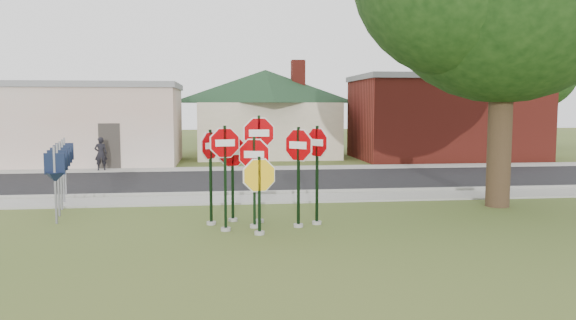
{
  "coord_description": "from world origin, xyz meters",
  "views": [
    {
      "loc": [
        -0.8,
        -12.34,
        3.03
      ],
      "look_at": [
        0.95,
        2.0,
        1.63
      ],
      "focal_mm": 35.0,
      "sensor_mm": 36.0,
      "label": 1
    }
  ],
  "objects": [
    {
      "name": "stop_sign_left",
      "position": [
        -0.68,
        1.13,
        1.64
      ],
      "size": [
        1.0,
        0.25,
        2.65
      ],
      "color": "gray",
      "rests_on": "ground"
    },
    {
      "name": "building_brick",
      "position": [
        12.0,
        18.5,
        2.4
      ],
      "size": [
        10.2,
        6.2,
        4.75
      ],
      "color": "maroon",
      "rests_on": "ground"
    },
    {
      "name": "stop_sign_center",
      "position": [
        0.04,
        1.41,
        1.46
      ],
      "size": [
        1.06,
        0.3,
        2.38
      ],
      "color": "gray",
      "rests_on": "ground"
    },
    {
      "name": "sidewalk_near",
      "position": [
        0.0,
        5.5,
        0.03
      ],
      "size": [
        60.0,
        1.6,
        0.06
      ],
      "primitive_type": "cube",
      "color": "gray",
      "rests_on": "ground"
    },
    {
      "name": "sidewalk_far",
      "position": [
        0.0,
        14.3,
        0.03
      ],
      "size": [
        60.0,
        1.6,
        0.06
      ],
      "primitive_type": "cube",
      "color": "gray",
      "rests_on": "ground"
    },
    {
      "name": "stop_sign_yellow",
      "position": [
        0.1,
        0.64,
        1.14
      ],
      "size": [
        1.08,
        0.27,
        1.96
      ],
      "color": "gray",
      "rests_on": "ground"
    },
    {
      "name": "building_house",
      "position": [
        2.0,
        22.0,
        3.65
      ],
      "size": [
        11.6,
        11.6,
        6.2
      ],
      "color": "beige",
      "rests_on": "ground"
    },
    {
      "name": "stop_sign_far_right",
      "position": [
        1.64,
        1.61,
        1.63
      ],
      "size": [
        0.59,
        0.89,
        2.63
      ],
      "color": "gray",
      "rests_on": "ground"
    },
    {
      "name": "stop_sign_far_left",
      "position": [
        -1.04,
        1.89,
        1.54
      ],
      "size": [
        0.6,
        0.81,
        2.52
      ],
      "color": "gray",
      "rests_on": "ground"
    },
    {
      "name": "stop_sign_back_right",
      "position": [
        0.2,
        2.02,
        1.85
      ],
      "size": [
        1.13,
        0.24,
        2.89
      ],
      "color": "gray",
      "rests_on": "ground"
    },
    {
      "name": "road",
      "position": [
        0.0,
        10.0,
        0.02
      ],
      "size": [
        60.0,
        7.0,
        0.04
      ],
      "primitive_type": "cube",
      "color": "black",
      "rests_on": "ground"
    },
    {
      "name": "bg_tree_right",
      "position": [
        22.0,
        26.0,
        5.58
      ],
      "size": [
        5.6,
        5.6,
        8.4
      ],
      "color": "#312316",
      "rests_on": "ground"
    },
    {
      "name": "stop_sign_right",
      "position": [
        1.13,
        1.34,
        1.64
      ],
      "size": [
        0.82,
        0.8,
        2.62
      ],
      "color": "gray",
      "rests_on": "ground"
    },
    {
      "name": "ground",
      "position": [
        0.0,
        0.0,
        0.0
      ],
      "size": [
        120.0,
        120.0,
        0.0
      ],
      "primitive_type": "plane",
      "color": "#425821",
      "rests_on": "ground"
    },
    {
      "name": "curb",
      "position": [
        0.0,
        6.5,
        0.07
      ],
      "size": [
        60.0,
        0.2,
        0.14
      ],
      "primitive_type": "cube",
      "color": "gray",
      "rests_on": "ground"
    },
    {
      "name": "building_stucco",
      "position": [
        -9.0,
        18.0,
        2.15
      ],
      "size": [
        12.2,
        6.2,
        4.2
      ],
      "color": "beige",
      "rests_on": "ground"
    },
    {
      "name": "stop_sign_back_left",
      "position": [
        -0.48,
        2.25,
        1.49
      ],
      "size": [
        1.04,
        0.5,
        2.41
      ],
      "color": "gray",
      "rests_on": "ground"
    },
    {
      "name": "pedestrian",
      "position": [
        -6.26,
        14.24,
        0.83
      ],
      "size": [
        0.63,
        0.48,
        1.54
      ],
      "primitive_type": "imported",
      "rotation": [
        0.0,
        0.0,
        3.36
      ],
      "color": "black",
      "rests_on": "sidewalk_far"
    },
    {
      "name": "route_sign_row",
      "position": [
        -5.4,
        4.5,
        1.22
      ],
      "size": [
        1.43,
        4.63,
        2.0
      ],
      "color": "#59595E",
      "rests_on": "ground"
    }
  ]
}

